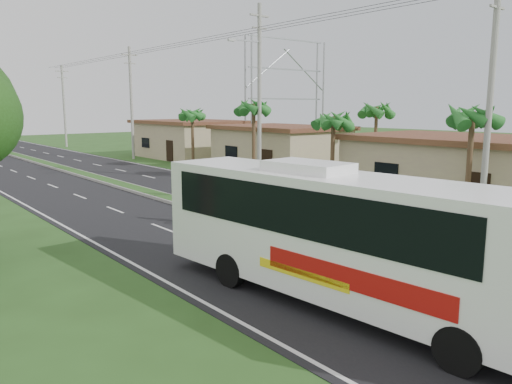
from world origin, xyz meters
TOP-DOWN VIEW (x-y plane):
  - ground at (0.00, 0.00)m, footprint 180.00×180.00m
  - road_asphalt at (0.00, 20.00)m, footprint 14.00×160.00m
  - median_strip at (0.00, 20.00)m, footprint 1.20×160.00m
  - lane_edge_left at (-6.70, 20.00)m, footprint 0.12×160.00m
  - lane_edge_right at (6.70, 20.00)m, footprint 0.12×160.00m
  - shop_near at (14.00, 6.00)m, footprint 8.60×12.60m
  - shop_mid at (14.00, 22.00)m, footprint 7.60×10.60m
  - shop_far at (14.00, 36.00)m, footprint 8.60×11.60m
  - palm_verge_a at (9.00, 3.00)m, footprint 2.40×2.40m
  - palm_verge_b at (9.40, 12.00)m, footprint 2.40×2.40m
  - palm_verge_c at (8.80, 19.00)m, footprint 2.40×2.40m
  - palm_verge_d at (9.30, 28.00)m, footprint 2.40×2.40m
  - palm_behind_shop at (17.50, 15.00)m, footprint 2.40×2.40m
  - utility_pole_a at (8.50, 2.00)m, footprint 1.60×0.28m
  - utility_pole_b at (8.47, 18.00)m, footprint 3.20×0.28m
  - utility_pole_c at (8.50, 38.00)m, footprint 1.60×0.28m
  - utility_pole_d at (8.50, 58.00)m, footprint 1.60×0.28m
  - billboard_lattice at (22.00, 30.00)m, footprint 10.18×1.18m
  - coach_bus_main at (-4.04, -0.47)m, footprint 3.44×11.75m
  - motorcyclist at (-1.70, 9.60)m, footprint 2.02×1.10m

SIDE VIEW (x-z plane):
  - ground at x=0.00m, z-range 0.00..0.00m
  - lane_edge_left at x=-6.70m, z-range 0.00..0.00m
  - lane_edge_right at x=6.70m, z-range 0.00..0.00m
  - road_asphalt at x=0.00m, z-range 0.00..0.02m
  - median_strip at x=0.00m, z-range 0.01..0.20m
  - motorcyclist at x=-1.70m, z-range -0.31..1.79m
  - shop_near at x=14.00m, z-range 0.02..3.54m
  - shop_mid at x=14.00m, z-range 0.02..3.69m
  - shop_far at x=14.00m, z-range 0.02..3.84m
  - coach_bus_main at x=-4.04m, z-range 0.19..3.93m
  - palm_verge_b at x=9.40m, z-range 1.83..6.88m
  - palm_verge_d at x=9.30m, z-range 1.92..7.17m
  - palm_verge_a at x=9.00m, z-range 2.02..7.47m
  - palm_behind_shop at x=17.50m, z-range 2.11..7.76m
  - palm_verge_c at x=8.80m, z-range 2.20..8.05m
  - utility_pole_d at x=8.50m, z-range 0.17..10.67m
  - utility_pole_a at x=8.50m, z-range 0.17..11.17m
  - utility_pole_c at x=8.50m, z-range 0.17..11.17m
  - utility_pole_b at x=8.47m, z-range 0.26..12.26m
  - billboard_lattice at x=22.00m, z-range 0.79..12.86m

